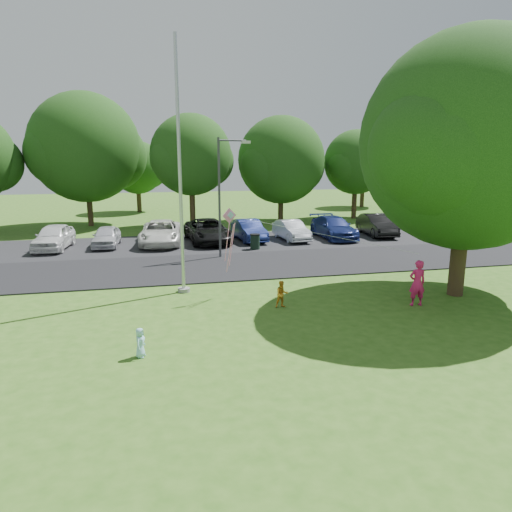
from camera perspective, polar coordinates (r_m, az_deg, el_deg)
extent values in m
plane|color=#325F19|center=(15.19, 5.78, -8.97)|extent=(120.00, 120.00, 0.00)
cube|color=black|center=(23.51, -1.11, -1.12)|extent=(60.00, 6.00, 0.06)
cube|color=black|center=(29.77, -3.61, 1.73)|extent=(42.00, 7.00, 0.06)
cylinder|color=#B7BABF|center=(18.44, -9.52, 10.61)|extent=(0.14, 0.14, 10.00)
cylinder|color=gray|center=(19.22, -9.00, -4.20)|extent=(0.50, 0.50, 0.16)
cylinder|color=#3F3F44|center=(24.88, -4.60, 7.11)|extent=(0.13, 0.13, 6.49)
cylinder|color=#3F3F44|center=(25.00, -3.00, 14.23)|extent=(1.51, 0.28, 0.09)
cube|color=silver|center=(25.23, -1.30, 14.05)|extent=(0.51, 0.30, 0.15)
cylinder|color=black|center=(27.31, -0.12, 1.71)|extent=(0.57, 0.57, 0.92)
cylinder|color=black|center=(27.23, -0.12, 2.71)|extent=(0.61, 0.61, 0.05)
cylinder|color=#332316|center=(19.95, 23.97, -0.06)|extent=(0.62, 0.62, 3.17)
sphere|color=#14370F|center=(19.57, 25.14, 12.83)|extent=(8.25, 8.25, 8.25)
sphere|color=#14370F|center=(21.36, 27.64, 10.79)|extent=(5.36, 5.36, 5.36)
sphere|color=#14370F|center=(17.76, 22.75, 11.86)|extent=(4.95, 4.95, 4.95)
sphere|color=#14370F|center=(17.42, 20.93, 12.43)|extent=(4.29, 4.29, 4.29)
cylinder|color=#332316|center=(39.16, -20.07, 5.89)|extent=(0.44, 0.44, 3.19)
sphere|color=#14370F|center=(38.97, -20.57, 12.57)|extent=(8.50, 8.50, 8.50)
sphere|color=#14370F|center=(39.61, -17.54, 11.84)|extent=(5.53, 5.53, 5.53)
sphere|color=#14370F|center=(38.18, -23.31, 11.74)|extent=(5.10, 5.10, 5.10)
cylinder|color=#332316|center=(36.63, -7.95, 6.30)|extent=(0.44, 0.44, 3.43)
sphere|color=#14370F|center=(36.43, -8.14, 12.42)|extent=(6.27, 6.27, 6.27)
sphere|color=#14370F|center=(37.19, -5.99, 11.75)|extent=(4.07, 4.07, 4.07)
sphere|color=#14370F|center=(35.57, -10.07, 11.85)|extent=(3.76, 3.76, 3.76)
cylinder|color=#332316|center=(39.25, 3.10, 6.23)|extent=(0.44, 0.44, 2.66)
sphere|color=#14370F|center=(39.03, 3.17, 11.89)|extent=(7.27, 7.27, 7.27)
sphere|color=#14370F|center=(40.21, 5.16, 11.10)|extent=(4.72, 4.72, 4.72)
sphere|color=#14370F|center=(37.79, 1.38, 11.34)|extent=(4.36, 4.36, 4.36)
cylinder|color=#332316|center=(42.36, 12.18, 6.67)|extent=(0.44, 0.44, 3.02)
sphere|color=#14370F|center=(42.18, 12.40, 11.39)|extent=(5.67, 5.67, 5.67)
sphere|color=#14370F|center=(43.24, 13.61, 10.79)|extent=(3.68, 3.68, 3.68)
sphere|color=#14370F|center=(41.07, 11.34, 11.03)|extent=(3.40, 3.40, 3.40)
cylinder|color=#332316|center=(44.57, 24.04, 6.41)|extent=(0.44, 0.44, 3.42)
sphere|color=#14370F|center=(44.42, 24.59, 12.55)|extent=(8.77, 8.77, 8.77)
sphere|color=#14370F|center=(46.30, 25.85, 11.57)|extent=(5.70, 5.70, 5.70)
sphere|color=#14370F|center=(42.49, 23.51, 12.10)|extent=(5.26, 5.26, 5.26)
cylinder|color=#332316|center=(64.58, 28.88, 7.11)|extent=(0.44, 0.44, 2.60)
sphere|color=#14370F|center=(64.46, 29.17, 9.86)|extent=(5.20, 5.20, 5.20)
sphere|color=#14370F|center=(63.29, 28.82, 9.64)|extent=(3.12, 3.12, 3.12)
cylinder|color=#332316|center=(47.61, -14.42, 6.91)|extent=(0.44, 0.44, 2.60)
sphere|color=#14370F|center=(47.44, -14.62, 10.66)|extent=(5.20, 5.20, 5.20)
sphere|color=#14370F|center=(47.95, -13.16, 10.28)|extent=(3.38, 3.38, 3.38)
sphere|color=#14370F|center=(46.84, -15.92, 10.25)|extent=(3.12, 3.12, 3.12)
cylinder|color=#332316|center=(52.21, 13.13, 7.42)|extent=(0.44, 0.44, 2.60)
sphere|color=#14370F|center=(52.05, 13.30, 10.84)|extent=(5.20, 5.20, 5.20)
sphere|color=#14370F|center=(53.04, 14.19, 10.40)|extent=(3.38, 3.38, 3.38)
sphere|color=#14370F|center=(51.03, 12.53, 10.56)|extent=(3.12, 3.12, 3.12)
imported|color=silver|center=(29.80, -23.96, 2.20)|extent=(2.13, 4.49, 1.48)
imported|color=silver|center=(29.53, -18.19, 2.34)|extent=(1.68, 3.75, 1.25)
imported|color=silver|center=(29.44, -11.82, 2.90)|extent=(2.88, 5.52, 1.49)
imported|color=black|center=(29.64, -6.02, 3.16)|extent=(2.87, 5.53, 1.49)
imported|color=navy|center=(30.09, -0.90, 3.25)|extent=(1.84, 4.27, 1.37)
imported|color=#B2B7BF|center=(30.37, 4.44, 3.23)|extent=(1.71, 4.05, 1.30)
imported|color=navy|center=(31.47, 9.67, 3.55)|extent=(2.11, 5.00, 1.44)
imported|color=black|center=(33.16, 14.86, 3.78)|extent=(1.97, 4.61, 1.48)
imported|color=#DE1D63|center=(18.09, 19.51, -3.20)|extent=(0.67, 0.47, 1.76)
imported|color=orange|center=(16.98, 3.26, -4.80)|extent=(0.51, 0.41, 1.01)
imported|color=#93D3E2|center=(13.33, -14.28, -10.45)|extent=(0.39, 0.48, 0.85)
cube|color=pink|center=(17.59, -3.36, 5.07)|extent=(0.57, 0.23, 0.59)
cube|color=#8CC6E5|center=(17.57, -3.19, 5.12)|extent=(0.28, 0.12, 0.28)
cylinder|color=white|center=(17.34, 8.31, 2.69)|extent=(6.68, 2.53, 1.30)
cylinder|color=pink|center=(17.74, -3.64, 1.73)|extent=(0.19, 0.25, 1.56)
cylinder|color=pink|center=(17.84, -3.02, 1.39)|extent=(0.22, 0.41, 1.78)
cylinder|color=pink|center=(17.72, -3.27, 0.91)|extent=(0.24, 0.60, 1.99)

